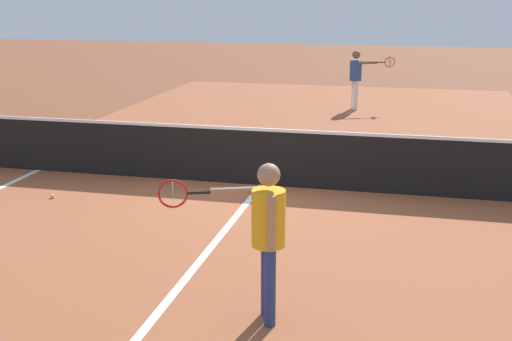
# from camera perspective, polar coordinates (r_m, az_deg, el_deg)

# --- Properties ---
(ground_plane) EXTENTS (60.00, 60.00, 0.00)m
(ground_plane) POSITION_cam_1_polar(r_m,az_deg,el_deg) (10.97, 0.48, -1.26)
(ground_plane) COLOR brown
(court_surface_inbounds) EXTENTS (10.62, 24.40, 0.00)m
(court_surface_inbounds) POSITION_cam_1_polar(r_m,az_deg,el_deg) (10.97, 0.48, -1.25)
(court_surface_inbounds) COLOR #9E5433
(court_surface_inbounds) RESTS_ON ground_plane
(line_center_service) EXTENTS (0.10, 6.40, 0.01)m
(line_center_service) POSITION_cam_1_polar(r_m,az_deg,el_deg) (8.06, -4.64, -7.49)
(line_center_service) COLOR white
(line_center_service) RESTS_ON ground_plane
(net) EXTENTS (11.22, 0.09, 1.07)m
(net) POSITION_cam_1_polar(r_m,az_deg,el_deg) (10.84, 0.48, 1.24)
(net) COLOR #33383D
(net) RESTS_ON ground_plane
(player_near) EXTENTS (1.18, 0.47, 1.58)m
(player_near) POSITION_cam_1_polar(r_m,az_deg,el_deg) (6.23, 0.81, -4.76)
(player_near) COLOR navy
(player_near) RESTS_ON ground_plane
(player_far) EXTENTS (1.17, 0.49, 1.58)m
(player_far) POSITION_cam_1_polar(r_m,az_deg,el_deg) (18.14, 8.65, 8.27)
(player_far) COLOR white
(player_far) RESTS_ON ground_plane
(tennis_ball_near_net) EXTENTS (0.07, 0.07, 0.07)m
(tennis_ball_near_net) POSITION_cam_1_polar(r_m,az_deg,el_deg) (10.74, -17.10, -2.12)
(tennis_ball_near_net) COLOR #CCE033
(tennis_ball_near_net) RESTS_ON ground_plane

